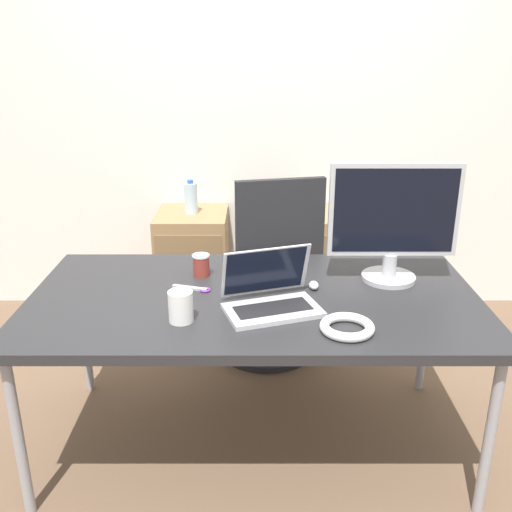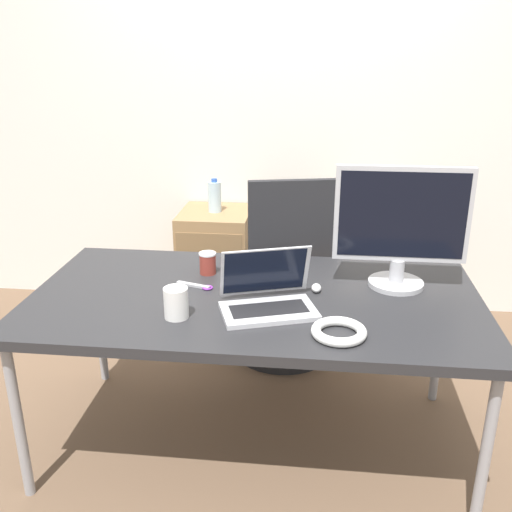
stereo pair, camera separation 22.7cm
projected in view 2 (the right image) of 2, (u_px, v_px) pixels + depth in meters
ground_plane at (255, 440)px, 2.53m from camera, size 14.00×14.00×0.00m
wall_back at (282, 105)px, 3.46m from camera, size 10.00×0.05×2.60m
desk at (255, 304)px, 2.30m from camera, size 1.80×0.94×0.70m
office_chair at (286, 293)px, 3.08m from camera, size 0.57×0.61×1.05m
cabinet_left at (216, 264)px, 3.59m from camera, size 0.43×0.45×0.69m
cabinet_right at (360, 270)px, 3.50m from camera, size 0.43×0.45×0.69m
water_bottle at (215, 196)px, 3.44m from camera, size 0.08×0.08×0.20m
laptop_center at (268, 297)px, 2.15m from camera, size 0.40×0.37×0.22m
monitor at (401, 226)px, 2.28m from camera, size 0.54×0.23×0.50m
mouse at (316, 288)px, 2.31m from camera, size 0.04×0.06×0.03m
coffee_cup_white at (176, 303)px, 2.08m from camera, size 0.09×0.09×0.12m
coffee_cup_brown at (208, 263)px, 2.48m from camera, size 0.07×0.07×0.10m
cable_coil at (339, 331)px, 1.96m from camera, size 0.19×0.19×0.03m
scissors at (198, 286)px, 2.36m from camera, size 0.17×0.08×0.01m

